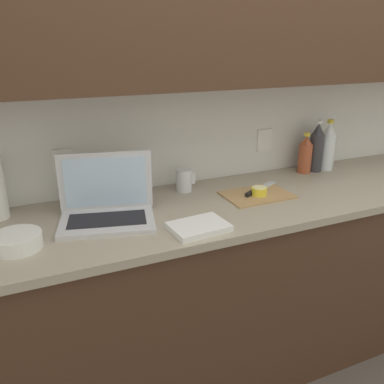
% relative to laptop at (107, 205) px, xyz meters
% --- Properties ---
extents(ground_plane, '(12.00, 12.00, 0.00)m').
position_rel_laptop_xyz_m(ground_plane, '(0.73, -0.03, -0.99)').
color(ground_plane, '#564C47').
rests_on(ground_plane, ground).
extents(wall_back, '(5.20, 0.38, 2.60)m').
position_rel_laptop_xyz_m(wall_back, '(0.73, 0.23, 0.57)').
color(wall_back, white).
rests_on(wall_back, ground_plane).
extents(counter_unit, '(2.59, 0.65, 0.92)m').
position_rel_laptop_xyz_m(counter_unit, '(0.76, -0.03, -0.51)').
color(counter_unit, '#472D1E').
rests_on(counter_unit, ground_plane).
extents(laptop, '(0.43, 0.33, 0.27)m').
position_rel_laptop_xyz_m(laptop, '(0.00, 0.00, 0.00)').
color(laptop, silver).
rests_on(laptop, counter_unit).
extents(cutting_board, '(0.32, 0.22, 0.01)m').
position_rel_laptop_xyz_m(cutting_board, '(0.71, -0.02, -0.06)').
color(cutting_board, tan).
rests_on(cutting_board, counter_unit).
extents(knife, '(0.25, 0.16, 0.02)m').
position_rel_laptop_xyz_m(knife, '(0.72, 0.01, -0.05)').
color(knife, silver).
rests_on(knife, cutting_board).
extents(lemon_half_cut, '(0.07, 0.07, 0.04)m').
position_rel_laptop_xyz_m(lemon_half_cut, '(0.71, -0.03, -0.04)').
color(lemon_half_cut, yellow).
rests_on(lemon_half_cut, cutting_board).
extents(bottle_green_soda, '(0.08, 0.08, 0.28)m').
position_rel_laptop_xyz_m(bottle_green_soda, '(1.30, 0.19, 0.07)').
color(bottle_green_soda, silver).
rests_on(bottle_green_soda, counter_unit).
extents(bottle_oil_tall, '(0.08, 0.08, 0.29)m').
position_rel_laptop_xyz_m(bottle_oil_tall, '(1.22, 0.19, 0.07)').
color(bottle_oil_tall, '#333338').
rests_on(bottle_oil_tall, counter_unit).
extents(bottle_water_clear, '(0.07, 0.07, 0.22)m').
position_rel_laptop_xyz_m(bottle_water_clear, '(1.14, 0.19, 0.04)').
color(bottle_water_clear, '#A34C2D').
rests_on(bottle_water_clear, counter_unit).
extents(measuring_cup, '(0.10, 0.08, 0.11)m').
position_rel_laptop_xyz_m(measuring_cup, '(0.42, 0.18, -0.01)').
color(measuring_cup, silver).
rests_on(measuring_cup, counter_unit).
extents(bowl_white, '(0.17, 0.17, 0.05)m').
position_rel_laptop_xyz_m(bowl_white, '(-0.35, -0.12, -0.04)').
color(bowl_white, white).
rests_on(bowl_white, counter_unit).
extents(dish_towel, '(0.23, 0.18, 0.02)m').
position_rel_laptop_xyz_m(dish_towel, '(0.30, -0.24, -0.05)').
color(dish_towel, white).
rests_on(dish_towel, counter_unit).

